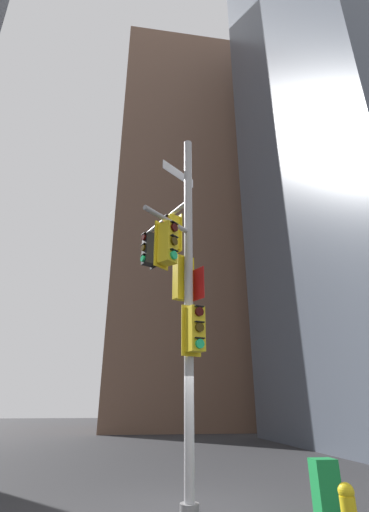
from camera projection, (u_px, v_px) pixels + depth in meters
The scene contains 3 objects.
building_mid_block at pixel (177, 218), 40.02m from camera, with size 12.67×12.67×42.35m, color brown.
signal_pole_assembly at pixel (177, 274), 9.05m from camera, with size 1.56×3.43×8.87m.
newspaper_box at pixel (326, 489), 6.66m from camera, with size 0.45×0.36×0.98m.
Camera 1 is at (-1.33, -8.18, 1.91)m, focal length 25.31 mm.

